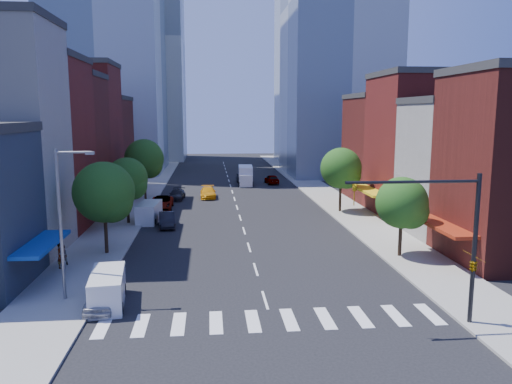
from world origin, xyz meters
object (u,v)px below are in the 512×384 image
(cargo_van_near, at_px, (107,290))
(traffic_car_oncoming, at_px, (241,177))
(parked_car_third, at_px, (162,203))
(pedestrian_far, at_px, (63,255))
(parked_car_second, at_px, (167,220))
(cargo_van_far, at_px, (149,213))
(taxi, at_px, (208,192))
(parked_car_rear, at_px, (177,195))
(traffic_car_far, at_px, (272,179))
(pedestrian_near, at_px, (61,256))
(box_truck, at_px, (246,176))
(parked_car_front, at_px, (102,296))

(cargo_van_near, xyz_separation_m, traffic_car_oncoming, (11.22, 52.75, -0.29))
(parked_car_third, xyz_separation_m, traffic_car_oncoming, (10.80, 23.02, -0.08))
(cargo_van_near, relative_size, pedestrian_far, 3.11)
(parked_car_second, height_order, cargo_van_near, cargo_van_near)
(cargo_van_far, distance_m, taxi, 15.70)
(parked_car_rear, bearing_deg, pedestrian_far, -97.55)
(parked_car_second, distance_m, traffic_car_oncoming, 33.74)
(parked_car_second, xyz_separation_m, traffic_car_far, (14.15, 29.07, 0.02))
(cargo_van_near, bearing_deg, pedestrian_near, 116.63)
(cargo_van_near, bearing_deg, traffic_car_oncoming, 71.55)
(traffic_car_oncoming, relative_size, traffic_car_far, 0.95)
(traffic_car_oncoming, bearing_deg, box_truck, 97.71)
(parked_car_third, relative_size, taxi, 1.11)
(parked_car_second, bearing_deg, taxi, 70.12)
(pedestrian_far, bearing_deg, parked_car_third, -160.26)
(parked_car_second, xyz_separation_m, cargo_van_far, (-2.01, 2.31, 0.28))
(parked_car_third, relative_size, box_truck, 0.76)
(box_truck, distance_m, pedestrian_far, 44.58)
(taxi, distance_m, box_truck, 13.40)
(parked_car_third, bearing_deg, cargo_van_far, -95.90)
(parked_car_rear, xyz_separation_m, traffic_car_far, (14.15, 13.29, 0.08))
(traffic_car_oncoming, bearing_deg, pedestrian_far, 69.96)
(cargo_van_far, distance_m, traffic_car_far, 31.27)
(cargo_van_far, xyz_separation_m, box_truck, (11.96, 26.50, 0.34))
(parked_car_front, height_order, cargo_van_near, cargo_van_near)
(parked_car_front, distance_m, cargo_van_near, 0.53)
(cargo_van_near, height_order, box_truck, box_truck)
(parked_car_rear, bearing_deg, traffic_car_oncoming, 65.73)
(parked_car_second, distance_m, pedestrian_far, 14.20)
(parked_car_second, xyz_separation_m, taxi, (4.06, 16.79, -0.00))
(box_truck, xyz_separation_m, pedestrian_far, (-16.45, -41.43, -0.43))
(traffic_car_oncoming, xyz_separation_m, box_truck, (0.52, -3.59, 0.67))
(parked_car_rear, distance_m, pedestrian_far, 29.15)
(taxi, xyz_separation_m, pedestrian_far, (-10.55, -29.41, 0.20))
(parked_car_second, xyz_separation_m, box_truck, (9.95, 28.81, 0.62))
(traffic_car_oncoming, relative_size, pedestrian_near, 2.25)
(parked_car_second, bearing_deg, cargo_van_near, -101.32)
(parked_car_rear, xyz_separation_m, box_truck, (9.95, 13.02, 0.69))
(pedestrian_near, bearing_deg, parked_car_front, -129.60)
(parked_car_rear, height_order, cargo_van_far, cargo_van_far)
(parked_car_third, height_order, cargo_van_far, cargo_van_far)
(parked_car_third, xyz_separation_m, box_truck, (11.32, 19.43, 0.59))
(traffic_car_oncoming, bearing_deg, parked_car_rear, 59.84)
(taxi, height_order, traffic_car_oncoming, taxi)
(parked_car_third, height_order, pedestrian_far, pedestrian_far)
(cargo_van_near, distance_m, pedestrian_far, 9.05)
(traffic_car_far, distance_m, pedestrian_far, 46.53)
(parked_car_front, xyz_separation_m, traffic_car_oncoming, (11.43, 53.17, -0.03))
(parked_car_second, relative_size, traffic_car_far, 1.01)
(taxi, bearing_deg, parked_car_rear, -167.27)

